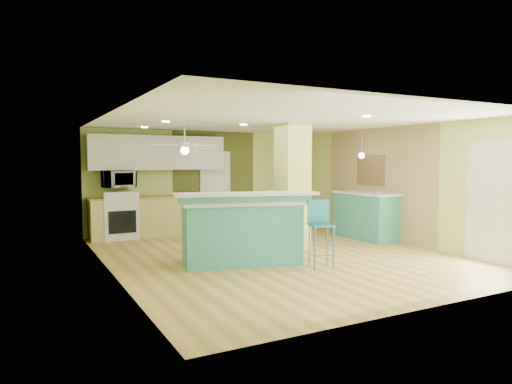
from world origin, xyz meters
TOP-DOWN VIEW (x-y plane):
  - floor at (0.00, 0.00)m, footprint 6.00×7.00m
  - ceiling at (0.00, 0.00)m, footprint 6.00×7.00m
  - wall_back at (0.00, 3.50)m, footprint 6.00×0.01m
  - wall_front at (0.00, -3.50)m, footprint 6.00×0.01m
  - wall_left at (-3.00, 0.00)m, footprint 0.01×7.00m
  - wall_right at (3.00, 0.00)m, footprint 0.01×7.00m
  - wood_panel at (2.99, 0.60)m, footprint 0.02×3.40m
  - olive_accent at (0.20, 3.49)m, footprint 2.20×0.02m
  - interior_door at (0.20, 3.46)m, footprint 0.82×0.05m
  - french_door at (2.97, -2.30)m, footprint 0.04×1.08m
  - column at (0.65, 0.50)m, footprint 0.55×0.55m
  - kitchen_run at (-1.30, 3.20)m, footprint 3.25×0.63m
  - stove at (-2.25, 3.19)m, footprint 0.76×0.66m
  - upper_cabinets at (-1.30, 3.32)m, footprint 3.20×0.34m
  - microwave at (-2.25, 3.20)m, footprint 0.70×0.48m
  - ceiling_fan at (-1.10, 2.00)m, footprint 1.41×1.41m
  - pendant_lamp at (2.65, 0.75)m, footprint 0.14×0.14m
  - wall_decor at (2.96, 0.80)m, footprint 0.03×0.90m
  - peninsula at (-0.88, -0.27)m, footprint 2.43×1.72m
  - bar_stool at (0.13, -1.18)m, footprint 0.47×0.47m
  - side_counter at (2.70, 0.64)m, footprint 0.69×1.63m
  - fruit_bowl at (-0.65, 3.10)m, footprint 0.41×0.41m
  - canister at (-0.38, -0.42)m, footprint 0.15×0.15m

SIDE VIEW (x-z plane):
  - floor at x=0.00m, z-range -0.01..0.00m
  - stove at x=-2.25m, z-range -0.08..1.00m
  - kitchen_run at x=-1.30m, z-range 0.00..0.94m
  - side_counter at x=2.70m, z-range 0.00..1.05m
  - peninsula at x=-0.88m, z-range -0.05..1.21m
  - bar_stool at x=0.13m, z-range 0.19..1.31m
  - fruit_bowl at x=-0.65m, z-range 0.94..1.02m
  - interior_door at x=0.20m, z-range 0.00..2.00m
  - french_door at x=2.97m, z-range 0.00..2.10m
  - canister at x=-0.38m, z-range 1.09..1.24m
  - wall_back at x=0.00m, z-range 0.00..2.50m
  - wall_front at x=0.00m, z-range 0.00..2.50m
  - wall_left at x=-3.00m, z-range 0.00..2.50m
  - wall_right at x=3.00m, z-range 0.00..2.50m
  - wood_panel at x=2.99m, z-range 0.00..2.50m
  - olive_accent at x=0.20m, z-range 0.00..2.50m
  - column at x=0.65m, z-range 0.00..2.50m
  - microwave at x=-2.25m, z-range 1.16..1.55m
  - wall_decor at x=2.96m, z-range 1.20..1.90m
  - pendant_lamp at x=2.65m, z-range 1.54..2.23m
  - upper_cabinets at x=-1.30m, z-range 1.55..2.35m
  - ceiling_fan at x=-1.10m, z-range 1.77..2.38m
  - ceiling at x=0.00m, z-range 2.50..2.51m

